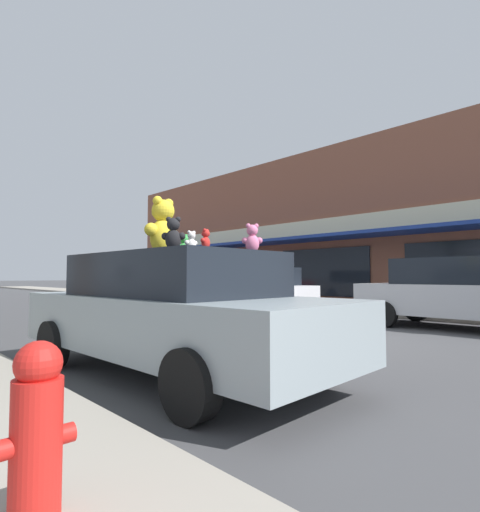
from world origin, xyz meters
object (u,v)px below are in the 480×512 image
object	(u,v)px
parked_car_far_right	(158,285)
teddy_bear_purple	(176,248)
teddy_bear_white	(191,241)
parked_car_far_center	(251,288)
teddy_bear_green	(184,246)
parked_car_far_left	(455,292)
fire_hydrant	(37,429)
teddy_bear_black	(173,234)
teddy_bear_giant	(163,227)
teddy_bear_pink	(252,239)
teddy_bear_red	(206,239)
plush_art_car	(173,311)

from	to	relation	value
parked_car_far_right	teddy_bear_purple	bearing A→B (deg)	-121.20
teddy_bear_white	parked_car_far_center	size ratio (longest dim) A/B	0.05
teddy_bear_white	teddy_bear_green	xyz separation A→B (m)	(0.61, 1.00, 0.04)
parked_car_far_left	teddy_bear_green	bearing A→B (deg)	168.61
parked_car_far_left	parked_car_far_right	bearing A→B (deg)	90.00
parked_car_far_center	fire_hydrant	xyz separation A→B (m)	(-9.49, -7.96, -0.30)
teddy_bear_black	parked_car_far_center	bearing A→B (deg)	-93.46
teddy_bear_giant	parked_car_far_left	size ratio (longest dim) A/B	0.18
teddy_bear_pink	teddy_bear_red	size ratio (longest dim) A/B	1.62
teddy_bear_pink	teddy_bear_red	xyz separation A→B (m)	(-0.77, -0.07, -0.06)
parked_car_far_left	parked_car_far_right	size ratio (longest dim) A/B	0.91
teddy_bear_purple	teddy_bear_black	xyz separation A→B (m)	(-0.91, -1.27, 0.04)
teddy_bear_purple	parked_car_far_left	size ratio (longest dim) A/B	0.07
teddy_bear_giant	teddy_bear_white	xyz separation A→B (m)	(-0.17, -0.85, -0.25)
parked_car_far_left	fire_hydrant	bearing A→B (deg)	-172.34
fire_hydrant	plush_art_car	bearing A→B (deg)	44.60
parked_car_far_right	plush_art_car	bearing A→B (deg)	-121.52
teddy_bear_giant	teddy_bear_red	bearing A→B (deg)	63.13
teddy_bear_black	parked_car_far_right	bearing A→B (deg)	-74.79
fire_hydrant	parked_car_far_right	bearing A→B (deg)	55.92
teddy_bear_red	parked_car_far_left	bearing A→B (deg)	154.64
teddy_bear_black	fire_hydrant	world-z (taller)	teddy_bear_black
teddy_bear_red	parked_car_far_left	size ratio (longest dim) A/B	0.05
teddy_bear_giant	teddy_bear_red	distance (m)	1.28
teddy_bear_red	fire_hydrant	size ratio (longest dim) A/B	0.27
teddy_bear_pink	parked_car_far_left	size ratio (longest dim) A/B	0.08
teddy_bear_purple	fire_hydrant	world-z (taller)	teddy_bear_purple
teddy_bear_red	plush_art_car	bearing A→B (deg)	-129.88
teddy_bear_pink	parked_car_far_right	bearing A→B (deg)	-80.91
plush_art_car	teddy_bear_white	distance (m)	1.01
parked_car_far_right	fire_hydrant	bearing A→B (deg)	-124.08
teddy_bear_purple	parked_car_far_right	distance (m)	13.08
plush_art_car	parked_car_far_left	xyz separation A→B (m)	(7.25, -0.94, 0.07)
parked_car_far_left	fire_hydrant	world-z (taller)	parked_car_far_left
teddy_bear_purple	teddy_bear_green	distance (m)	0.22
teddy_bear_red	parked_car_far_right	size ratio (longest dim) A/B	0.05
teddy_bear_black	fire_hydrant	bearing A→B (deg)	88.16
teddy_bear_black	parked_car_far_left	distance (m)	7.72
parked_car_far_center	fire_hydrant	distance (m)	12.39
teddy_bear_white	parked_car_far_right	bearing A→B (deg)	-119.91
teddy_bear_giant	teddy_bear_white	distance (m)	0.91
teddy_bear_pink	parked_car_far_left	xyz separation A→B (m)	(6.72, -0.07, -0.81)
plush_art_car	fire_hydrant	xyz separation A→B (m)	(-2.25, -2.22, -0.26)
teddy_bear_red	teddy_bear_black	bearing A→B (deg)	-86.49
teddy_bear_purple	teddy_bear_green	bearing A→B (deg)	51.30
teddy_bear_white	teddy_bear_black	bearing A→B (deg)	10.55
teddy_bear_red	teddy_bear_green	bearing A→B (deg)	-142.81
teddy_bear_white	teddy_bear_red	distance (m)	0.39
teddy_bear_giant	teddy_bear_red	size ratio (longest dim) A/B	3.53
parked_car_far_center	fire_hydrant	size ratio (longest dim) A/B	5.86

